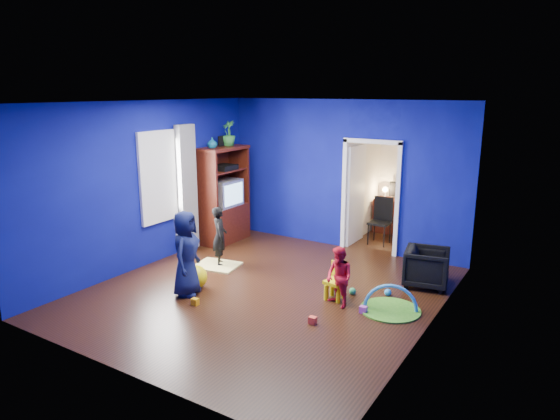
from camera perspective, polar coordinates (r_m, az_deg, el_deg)
The scene contains 33 objects.
floor at distance 7.91m, azimuth -1.69°, elevation -9.29°, with size 5.00×5.50×0.01m, color black.
ceiling at distance 7.29m, azimuth -1.86°, elevation 12.21°, with size 5.00×5.50×0.01m, color white.
wall_back at distance 9.83m, azimuth 7.16°, elevation 3.98°, with size 5.00×0.02×2.90m, color #090C69.
wall_front at distance 5.47m, azimuth -17.96°, elevation -4.39°, with size 5.00×0.02×2.90m, color #090C69.
wall_left at distance 9.07m, azimuth -15.06°, elevation 2.80°, with size 0.02×5.50×2.90m, color #090C69.
wall_right at distance 6.46m, azimuth 17.03°, elevation -1.59°, with size 0.02×5.50×2.90m, color #090C69.
alcove at distance 10.44m, azimuth 12.15°, elevation 3.23°, with size 1.00×1.75×2.50m, color silver, non-canonical shape.
armchair at distance 8.35m, azimuth 16.42°, elevation -6.31°, with size 0.67×0.69×0.62m, color black.
child_black at distance 8.95m, azimuth -6.91°, elevation -2.98°, with size 0.39×0.26×1.07m, color black.
child_navy at distance 7.72m, azimuth -10.71°, elevation -4.88°, with size 0.65×0.42×1.32m, color #0F183A.
toddler_red at distance 7.30m, azimuth 6.77°, elevation -7.64°, with size 0.43×0.34×0.89m, color #B51318.
vase at distance 9.87m, azimuth -7.76°, elevation 7.60°, with size 0.20×0.20×0.21m, color #0B565E.
potted_plant at distance 10.26m, azimuth -5.93°, elevation 8.72°, with size 0.28×0.28×0.51m, color #2F8132.
tv_armoire at distance 10.27m, azimuth -6.51°, elevation 1.74°, with size 0.58×1.14×1.96m, color #3F170A.
crt_tv at distance 10.24m, azimuth -6.34°, elevation 1.94°, with size 0.46×0.70×0.54m, color silver.
yellow_blanket at distance 9.04m, azimuth -7.21°, elevation -6.30°, with size 0.75×0.60×0.03m, color #F2E07A.
hopper_ball at distance 8.08m, azimuth -9.62°, elevation -7.54°, with size 0.37×0.37×0.37m, color yellow.
kid_chair at distance 7.60m, azimuth 6.35°, elevation -8.33°, with size 0.28×0.28×0.50m, color yellow.
play_mat at distance 7.44m, azimuth 12.47°, elevation -11.08°, with size 0.86×0.86×0.02m, color green.
toy_arch at distance 7.43m, azimuth 12.48°, elevation -11.02°, with size 0.77×0.77×0.05m, color #3F8CD8.
window_left at distance 9.28m, azimuth -13.47°, elevation 3.76°, with size 0.03×0.95×1.55m, color white.
curtain at distance 9.64m, azimuth -10.58°, elevation 2.45°, with size 0.14×0.42×2.40m, color slate.
doorway at distance 9.67m, azimuth 10.31°, elevation 1.30°, with size 1.16×0.10×2.10m, color white.
study_desk at distance 11.21m, azimuth 13.04°, elevation -0.69°, with size 0.88×0.44×0.75m, color #3D140A.
desk_monitor at distance 11.20m, azimuth 13.40°, elevation 2.29°, with size 0.40×0.05×0.32m, color black.
desk_lamp at distance 11.24m, azimuth 11.94°, elevation 2.30°, with size 0.14×0.14×0.14m, color #FFD88C.
folding_chair at distance 10.31m, azimuth 11.31°, elevation -1.36°, with size 0.40×0.40×0.92m, color black.
book_shelf at distance 11.04m, azimuth 13.69°, elevation 7.74°, with size 0.88×0.24×0.04m, color white.
toy_0 at distance 6.90m, azimuth 3.75°, elevation -12.47°, with size 0.10×0.08×0.10m, color #EF4227.
toy_1 at distance 7.92m, azimuth 12.22°, elevation -9.15°, with size 0.11×0.11×0.11m, color #248BCF.
toy_2 at distance 7.53m, azimuth -9.68°, elevation -10.29°, with size 0.10×0.08×0.10m, color #F4A50C.
toy_3 at distance 7.86m, azimuth 8.28°, elevation -9.15°, with size 0.11×0.11×0.11m, color #34B75B.
toy_4 at distance 7.28m, azimuth 9.50°, elevation -11.17°, with size 0.10×0.08×0.10m, color #C349B6.
Camera 1 is at (4.04, -6.06, 3.08)m, focal length 32.00 mm.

